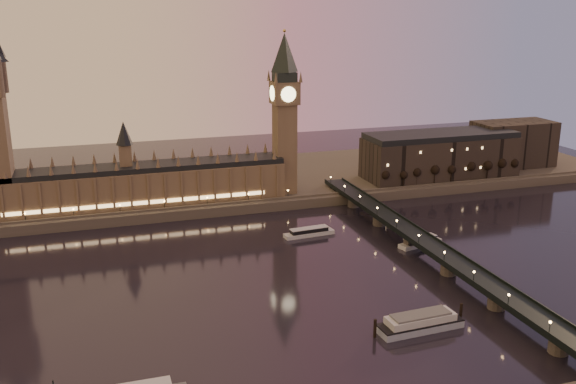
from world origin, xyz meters
The scene contains 18 objects.
ground centered at (0.00, 0.00, 0.00)m, with size 700.00×700.00×0.00m, color black.
far_embankment centered at (30.00, 165.00, 3.00)m, with size 560.00×130.00×6.00m, color #423D35.
palace_of_westminster centered at (-40.12, 120.99, 21.71)m, with size 180.00×26.62×52.00m.
big_ben centered at (53.99, 120.99, 63.95)m, with size 17.68×17.68×104.00m.
westminster_bridge centered at (91.61, 0.00, 5.52)m, with size 13.20×260.00×15.30m.
city_block centered at (194.94, 130.93, 22.24)m, with size 155.00×45.00×34.00m.
bare_tree_0 centered at (120.22, 109.00, 15.05)m, with size 5.97×5.97×12.13m.
bare_tree_1 centered at (133.20, 109.00, 15.05)m, with size 5.97×5.97×12.13m.
bare_tree_2 centered at (146.18, 109.00, 15.05)m, with size 5.97×5.97×12.13m.
bare_tree_3 centered at (159.17, 109.00, 15.05)m, with size 5.97×5.97×12.13m.
bare_tree_4 centered at (172.15, 109.00, 15.05)m, with size 5.97×5.97×12.13m.
bare_tree_5 centered at (185.13, 109.00, 15.05)m, with size 5.97×5.97×12.13m.
bare_tree_6 centered at (198.12, 109.00, 15.05)m, with size 5.97×5.97×12.13m.
bare_tree_7 centered at (211.10, 109.00, 15.05)m, with size 5.97×5.97×12.13m.
bare_tree_8 centered at (224.08, 109.00, 15.05)m, with size 5.97×5.97×12.13m.
cruise_boat_a centered at (46.77, 52.27, 2.04)m, with size 29.43×8.75×4.64m.
cruise_boat_b centered at (98.33, 19.81, 2.09)m, with size 26.50×12.38×4.75m.
moored_barge centered at (52.13, -63.79, 3.13)m, with size 40.37×11.68×7.41m.
Camera 1 is at (-66.86, -265.62, 122.01)m, focal length 40.00 mm.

